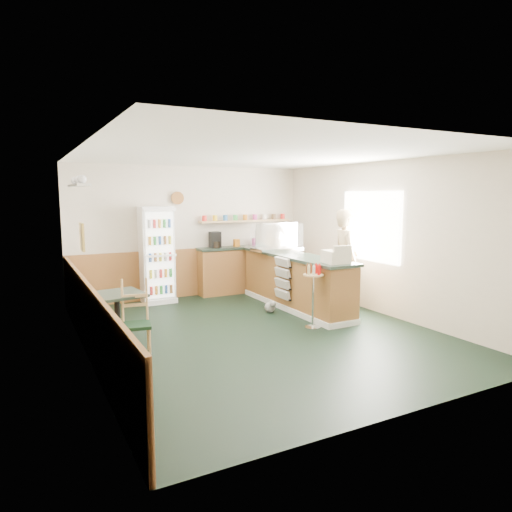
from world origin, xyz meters
TOP-DOWN VIEW (x-y plane):
  - ground at (0.00, 0.00)m, footprint 6.00×6.00m
  - room_envelope at (-0.23, 0.73)m, footprint 5.04×6.02m
  - service_counter at (1.35, 1.07)m, footprint 0.68×3.01m
  - back_counter at (1.19, 2.80)m, footprint 2.24×0.42m
  - drinks_fridge at (-0.81, 2.74)m, footprint 0.62×0.53m
  - display_case at (1.35, 1.77)m, footprint 0.95×0.50m
  - cash_register at (1.35, -0.13)m, footprint 0.40×0.42m
  - shopkeeper at (2.05, 0.49)m, footprint 0.62×0.73m
  - condiment_stand at (0.88, -0.18)m, footprint 0.33×0.33m
  - newspaper_rack at (0.99, 0.95)m, footprint 0.10×0.48m
  - cafe_table at (-2.05, 0.37)m, footprint 0.78×0.78m
  - cafe_chair at (-1.90, -0.03)m, footprint 0.43×0.43m
  - dog_doorstop at (0.75, 0.96)m, footprint 0.20×0.25m

SIDE VIEW (x-z plane):
  - ground at x=0.00m, z-range 0.00..0.00m
  - dog_doorstop at x=0.75m, z-range -0.01..0.23m
  - service_counter at x=1.35m, z-range -0.04..0.97m
  - cafe_chair at x=-1.90m, z-range 0.02..1.02m
  - cafe_table at x=-2.05m, z-range 0.16..0.91m
  - back_counter at x=1.19m, z-range -0.30..1.39m
  - newspaper_rack at x=0.99m, z-range 0.23..0.99m
  - condiment_stand at x=0.88m, z-range 0.16..1.18m
  - shopkeeper at x=2.05m, z-range 0.00..1.86m
  - drinks_fridge at x=-0.81m, z-range 0.00..1.89m
  - cash_register at x=1.35m, z-range 1.01..1.22m
  - display_case at x=1.35m, z-range 1.01..1.55m
  - room_envelope at x=-0.23m, z-range 0.16..2.88m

